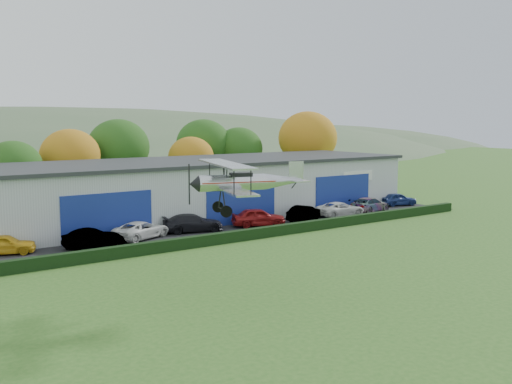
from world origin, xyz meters
TOP-DOWN VIEW (x-y plane):
  - ground at (0.00, 0.00)m, footprint 300.00×300.00m
  - apron at (3.00, 21.00)m, footprint 48.00×9.00m
  - hedge at (3.00, 16.20)m, footprint 46.00×0.60m
  - hangar at (5.00, 27.98)m, footprint 40.60×12.60m
  - tree_belt at (0.85, 40.62)m, footprint 75.70×13.22m
  - car_0 at (-14.40, 21.50)m, footprint 4.29×2.87m
  - car_1 at (-8.88, 19.94)m, footprint 4.25×1.83m
  - car_2 at (-4.76, 21.04)m, footprint 5.23×3.83m
  - car_3 at (-0.28, 21.18)m, footprint 5.27×3.16m
  - car_4 at (5.46, 20.07)m, footprint 4.87×3.38m
  - car_5 at (10.41, 20.00)m, footprint 4.37×2.89m
  - car_6 at (14.67, 19.85)m, footprint 4.91×2.47m
  - car_7 at (18.91, 20.16)m, footprint 5.12×2.81m
  - car_8 at (24.44, 21.35)m, footprint 4.19×2.61m
  - biplane at (-6.01, 5.41)m, footprint 6.26×7.08m

SIDE VIEW (x-z plane):
  - ground at x=0.00m, z-range 0.00..0.00m
  - apron at x=3.00m, z-range 0.00..0.05m
  - hedge at x=3.00m, z-range 0.00..0.80m
  - car_2 at x=-4.76m, z-range 0.05..1.37m
  - car_8 at x=24.44m, z-range 0.05..1.38m
  - car_6 at x=14.67m, z-range 0.05..1.38m
  - car_0 at x=-14.40m, z-range 0.05..1.41m
  - car_1 at x=-8.88m, z-range 0.05..1.41m
  - car_5 at x=10.41m, z-range 0.05..1.41m
  - car_7 at x=18.91m, z-range 0.05..1.46m
  - car_3 at x=-0.28m, z-range 0.05..1.48m
  - car_4 at x=5.46m, z-range 0.05..1.59m
  - hangar at x=5.00m, z-range 0.01..5.31m
  - tree_belt at x=0.85m, z-range 0.55..10.67m
  - biplane at x=-6.01m, z-range 4.55..7.20m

